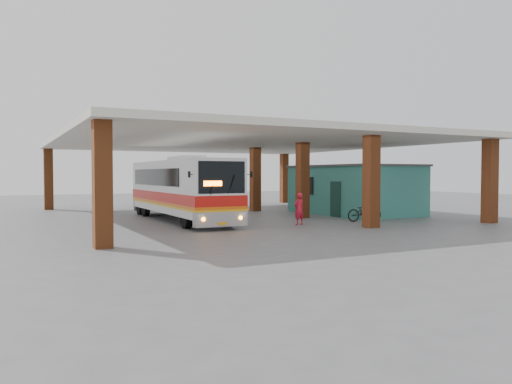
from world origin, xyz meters
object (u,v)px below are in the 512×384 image
object	(u,v)px
pedestrian	(299,209)
red_chair	(305,208)
coach_bus	(180,189)
motorcycle	(364,212)

from	to	relation	value
pedestrian	red_chair	xyz separation A→B (m)	(4.45, 6.32, -0.45)
red_chair	coach_bus	bearing A→B (deg)	-179.04
coach_bus	motorcycle	distance (m)	10.01
coach_bus	red_chair	size ratio (longest dim) A/B	15.70
coach_bus	pedestrian	xyz separation A→B (m)	(4.46, -5.02, -0.93)
coach_bus	pedestrian	world-z (taller)	coach_bus
motorcycle	pedestrian	world-z (taller)	pedestrian
coach_bus	red_chair	world-z (taller)	coach_bus
pedestrian	red_chair	distance (m)	7.74
coach_bus	red_chair	bearing A→B (deg)	8.95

